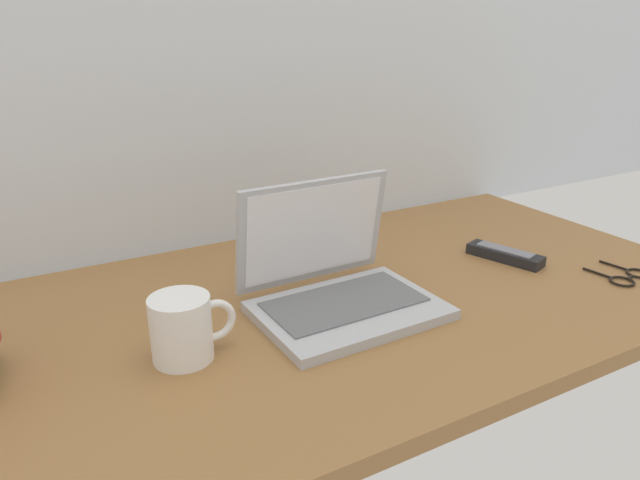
% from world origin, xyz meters
% --- Properties ---
extents(desk, '(1.60, 0.76, 0.03)m').
position_xyz_m(desk, '(0.00, 0.00, 0.01)').
color(desk, olive).
rests_on(desk, ground).
extents(laptop, '(0.31, 0.26, 0.22)m').
position_xyz_m(laptop, '(0.04, -0.03, 0.08)').
color(laptop, '#B2B5BA').
rests_on(laptop, desk).
extents(coffee_mug, '(0.13, 0.09, 0.10)m').
position_xyz_m(coffee_mug, '(-0.25, -0.06, 0.08)').
color(coffee_mug, white).
rests_on(coffee_mug, desk).
extents(remote_control_near, '(0.09, 0.17, 0.02)m').
position_xyz_m(remote_control_near, '(0.46, -0.02, 0.04)').
color(remote_control_near, black).
rests_on(remote_control_near, desk).
extents(eyeglasses, '(0.12, 0.12, 0.01)m').
position_xyz_m(eyeglasses, '(0.60, -0.21, 0.03)').
color(eyeglasses, black).
rests_on(eyeglasses, desk).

